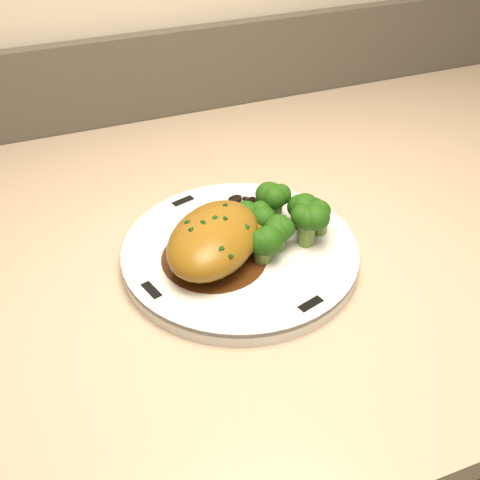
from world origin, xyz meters
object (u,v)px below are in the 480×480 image
object	(u,v)px
plate	(240,254)
chicken_breast	(217,238)
broccoli_florets	(286,220)
counter	(203,464)

from	to	relation	value
plate	chicken_breast	bearing A→B (deg)	-168.24
broccoli_florets	plate	bearing A→B (deg)	178.26
counter	plate	xyz separation A→B (m)	(0.05, -0.03, 0.41)
counter	plate	size ratio (longest dim) A/B	7.79
plate	chicken_breast	distance (m)	0.04
plate	broccoli_florets	world-z (taller)	broccoli_florets
plate	counter	bearing A→B (deg)	144.43
counter	broccoli_florets	distance (m)	0.45
counter	chicken_breast	size ratio (longest dim) A/B	12.98
broccoli_florets	counter	bearing A→B (deg)	160.13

